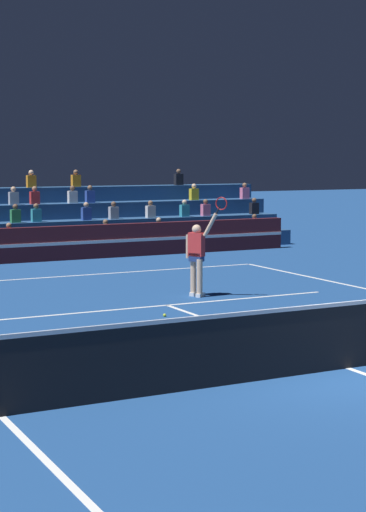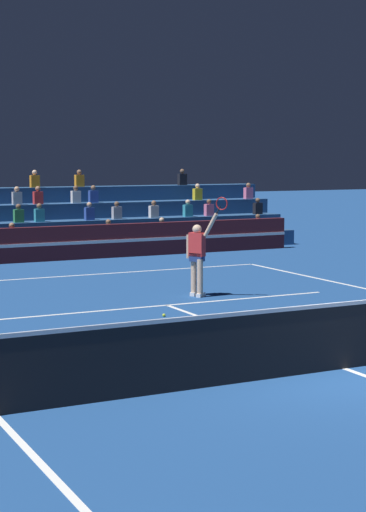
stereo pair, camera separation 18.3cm
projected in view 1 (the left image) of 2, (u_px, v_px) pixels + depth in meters
The scene contains 7 objects.
ground_plane at pixel (348, 368), 13.38m from camera, with size 120.00×120.00×0.00m, color navy.
court_lines at pixel (348, 368), 13.37m from camera, with size 11.10×23.90×0.01m.
tennis_net at pixel (348, 334), 13.31m from camera, with size 12.00×0.10×1.10m.
sponsor_banner_wall at pixel (41, 244), 27.02m from camera, with size 18.00×0.26×1.10m.
bleacher_stand at pixel (12, 228), 29.78m from camera, with size 20.10×3.80×2.83m.
tennis_player at pixel (197, 255), 20.15m from camera, with size 0.65×1.00×2.43m.
tennis_ball at pixel (165, 315), 17.68m from camera, with size 0.07×0.07×0.07m, color #C6DB33.
Camera 1 is at (-8.27, -10.46, 3.29)m, focal length 60.00 mm.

